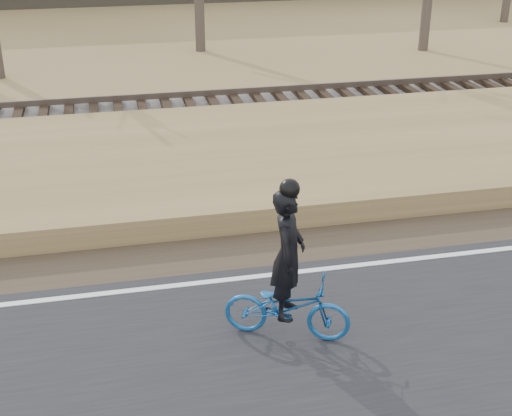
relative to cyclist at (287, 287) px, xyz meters
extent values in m
plane|color=#9A7F4E|center=(-3.00, 1.42, -0.81)|extent=(120.00, 120.00, 0.00)
cube|color=silver|center=(-3.00, 1.62, -0.74)|extent=(120.00, 0.12, 0.01)
cube|color=#473A2B|center=(-3.00, 2.62, -0.79)|extent=(120.00, 1.60, 0.04)
cube|color=#9A7F4E|center=(-3.00, 5.62, -0.59)|extent=(120.00, 5.00, 0.44)
cube|color=slate|center=(-3.00, 9.42, -0.58)|extent=(120.00, 3.00, 0.45)
cube|color=black|center=(-3.00, 9.42, -0.29)|extent=(120.00, 2.40, 0.14)
cube|color=brown|center=(-3.00, 8.70, -0.14)|extent=(120.00, 0.07, 0.15)
cube|color=brown|center=(-3.00, 10.14, -0.14)|extent=(120.00, 0.07, 0.15)
imported|color=#144E90|center=(0.00, 0.00, -0.30)|extent=(1.79, 1.22, 0.89)
imported|color=black|center=(0.00, 0.00, 0.49)|extent=(0.65, 0.77, 1.79)
sphere|color=black|center=(0.00, 0.00, 1.41)|extent=(0.26, 0.26, 0.26)
camera|label=1|loc=(-2.15, -7.79, 4.85)|focal=50.00mm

